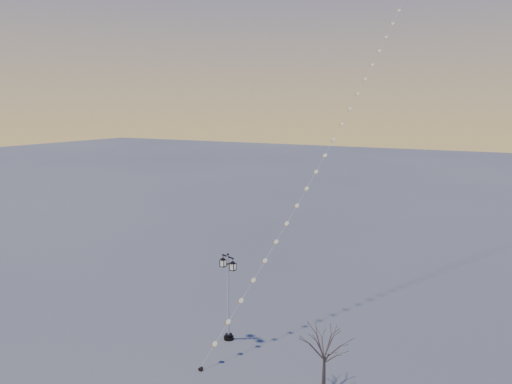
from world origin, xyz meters
The scene contains 4 objects.
ground centered at (0.00, 0.00, 0.00)m, with size 300.00×300.00×0.00m, color #595B5A.
street_lamp centered at (0.10, 2.07, 3.11)m, with size 1.37×0.80×5.62m.
bare_tree centered at (7.24, -0.22, 2.37)m, with size 2.06×2.06×3.41m.
kite_train centered at (4.24, 16.15, 18.26)m, with size 7.83×36.45×36.70m.
Camera 1 is at (14.77, -21.73, 14.39)m, focal length 33.49 mm.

